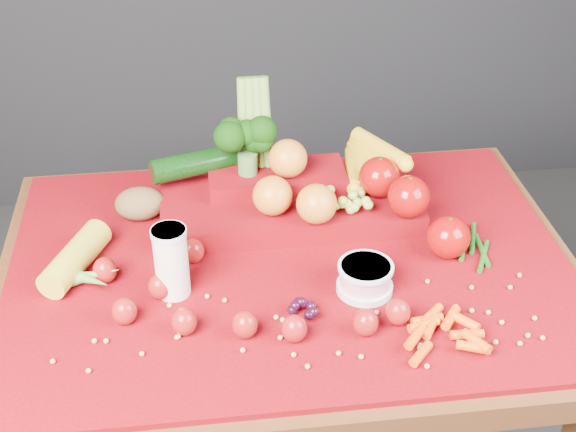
{
  "coord_description": "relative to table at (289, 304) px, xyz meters",
  "views": [
    {
      "loc": [
        -0.16,
        -1.21,
        1.67
      ],
      "look_at": [
        0.0,
        0.02,
        0.85
      ],
      "focal_mm": 50.0,
      "sensor_mm": 36.0,
      "label": 1
    }
  ],
  "objects": [
    {
      "name": "milk_glass",
      "position": [
        -0.22,
        -0.07,
        0.18
      ],
      "size": [
        0.06,
        0.06,
        0.14
      ],
      "rotation": [
        0.0,
        0.0,
        0.25
      ],
      "color": "white",
      "rests_on": "red_cloth"
    },
    {
      "name": "red_cloth",
      "position": [
        0.0,
        0.0,
        0.1
      ],
      "size": [
        1.05,
        0.75,
        0.01
      ],
      "primitive_type": "cube",
      "color": "#70030B",
      "rests_on": "table"
    },
    {
      "name": "strawberry_scatter",
      "position": [
        -0.12,
        -0.14,
        0.13
      ],
      "size": [
        0.54,
        0.28,
        0.05
      ],
      "color": "#9C1E0C",
      "rests_on": "red_cloth"
    },
    {
      "name": "potato",
      "position": [
        -0.28,
        0.18,
        0.14
      ],
      "size": [
        0.1,
        0.07,
        0.07
      ],
      "primitive_type": "ellipsoid",
      "color": "brown",
      "rests_on": "red_cloth"
    },
    {
      "name": "green_bean_pile",
      "position": [
        0.35,
        -0.01,
        0.11
      ],
      "size": [
        0.14,
        0.12,
        0.01
      ],
      "primitive_type": null,
      "color": "#175413",
      "rests_on": "red_cloth"
    },
    {
      "name": "corn_ear",
      "position": [
        -0.38,
        -0.01,
        0.13
      ],
      "size": [
        0.24,
        0.26,
        0.06
      ],
      "rotation": [
        0.0,
        0.0,
        1.16
      ],
      "color": "gold",
      "rests_on": "red_cloth"
    },
    {
      "name": "baby_carrot_pile",
      "position": [
        0.22,
        -0.25,
        0.12
      ],
      "size": [
        0.17,
        0.18,
        0.03
      ],
      "primitive_type": null,
      "color": "#EF4C08",
      "rests_on": "red_cloth"
    },
    {
      "name": "yogurt_bowl",
      "position": [
        0.12,
        -0.11,
        0.14
      ],
      "size": [
        0.1,
        0.1,
        0.06
      ],
      "rotation": [
        0.0,
        0.0,
        -0.29
      ],
      "color": "silver",
      "rests_on": "red_cloth"
    },
    {
      "name": "produce_mound",
      "position": [
        0.05,
        0.15,
        0.17
      ],
      "size": [
        0.6,
        0.36,
        0.27
      ],
      "color": "#70030B",
      "rests_on": "red_cloth"
    },
    {
      "name": "dark_grape_cluster",
      "position": [
        0.01,
        -0.16,
        0.12
      ],
      "size": [
        0.06,
        0.05,
        0.03
      ],
      "primitive_type": null,
      "color": "black",
      "rests_on": "red_cloth"
    },
    {
      "name": "soybean_scatter",
      "position": [
        0.0,
        -0.2,
        0.11
      ],
      "size": [
        0.84,
        0.24,
        0.01
      ],
      "primitive_type": null,
      "color": "tan",
      "rests_on": "red_cloth"
    },
    {
      "name": "table",
      "position": [
        0.0,
        0.0,
        0.0
      ],
      "size": [
        1.1,
        0.8,
        0.75
      ],
      "color": "#3D220E",
      "rests_on": "ground"
    }
  ]
}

